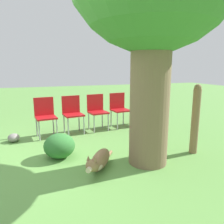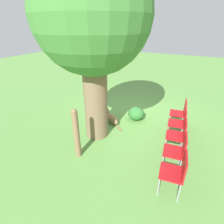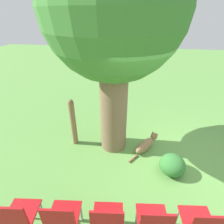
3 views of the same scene
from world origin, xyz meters
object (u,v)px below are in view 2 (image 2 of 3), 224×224
Objects in this scene: red_chair_0 at (180,112)px; red_chair_1 at (180,122)px; oak_tree at (92,19)px; red_chair_2 at (179,134)px; red_chair_3 at (178,150)px; red_chair_4 at (176,171)px; fence_post at (76,133)px; dog at (111,118)px.

red_chair_1 is (-0.08, 0.63, 0.00)m from red_chair_0.
red_chair_2 is (-2.19, -0.26, -2.48)m from oak_tree.
red_chair_2 and red_chair_3 have the same top height.
red_chair_0 is 2.55m from red_chair_4.
red_chair_3 is (-0.08, 0.63, 0.00)m from red_chair_2.
oak_tree reaches higher than red_chair_0.
red_chair_3 is 1.00× the size of red_chair_4.
red_chair_4 is (-0.30, 2.53, 0.00)m from red_chair_0.
fence_post is 1.43× the size of red_chair_2.
red_chair_3 is at bearing 89.56° from red_chair_2.
oak_tree is 4.93× the size of red_chair_1.
fence_post is 1.43× the size of red_chair_1.
red_chair_0 is at bearing -90.44° from red_chair_2.
red_chair_4 is at bearing 176.67° from dog.
dog is at bearing -5.97° from red_chair_1.
red_chair_3 is (-2.18, -0.63, -0.12)m from fence_post.
oak_tree is 3.37m from red_chair_3.
red_chair_0 is at bearing -126.10° from dog.
red_chair_3 reaches higher than dog.
oak_tree is at bearing 29.54° from red_chair_0.
red_chair_0 is 0.64m from red_chair_1.
red_chair_0 is at bearing -143.21° from oak_tree.
red_chair_4 is (-2.32, 1.85, 0.38)m from dog.
oak_tree is at bearing -85.38° from fence_post.
red_chair_2 is at bearing -159.85° from dog.
red_chair_3 is (-2.24, 1.22, 0.38)m from dog.
red_chair_2 is at bearing 89.56° from red_chair_0.
red_chair_0 and red_chair_4 have the same top height.
red_chair_0 is (-2.02, -0.68, 0.38)m from dog.
fence_post is 1.43× the size of red_chair_0.
red_chair_3 is (-0.23, 1.90, 0.00)m from red_chair_0.
red_chair_4 is (-2.34, 1.01, -2.48)m from oak_tree.
fence_post reaches higher than red_chair_0.
red_chair_0 is 1.00× the size of red_chair_2.
red_chair_1 and red_chair_2 have the same top height.
red_chair_2 is at bearing -90.44° from red_chair_4.
red_chair_0 is 1.00× the size of red_chair_1.
red_chair_4 is (-0.15, 1.27, 0.00)m from red_chair_2.
red_chair_4 is at bearing 89.56° from red_chair_3.
dog is 2.58m from red_chair_3.
red_chair_2 is 1.00× the size of red_chair_3.
red_chair_3 is (-0.15, 1.27, 0.00)m from red_chair_1.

